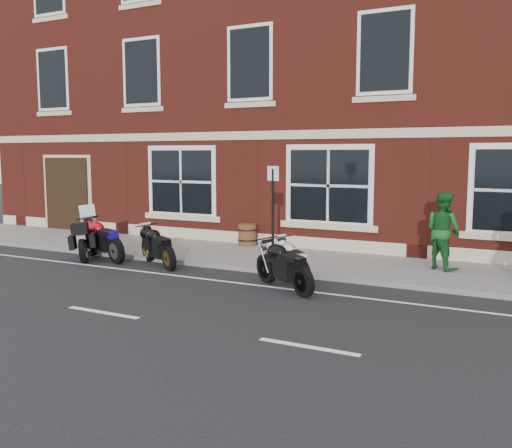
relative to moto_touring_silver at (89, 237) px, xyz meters
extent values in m
plane|color=black|center=(4.20, -1.05, -0.58)|extent=(80.00, 80.00, 0.00)
cube|color=slate|center=(4.20, 1.95, -0.52)|extent=(30.00, 3.00, 0.12)
cube|color=slate|center=(4.20, 0.37, -0.52)|extent=(30.00, 0.16, 0.12)
cube|color=maroon|center=(4.20, 9.45, 5.42)|extent=(24.00, 12.00, 12.00)
cylinder|color=black|center=(-0.39, 0.56, -0.25)|extent=(0.49, 0.62, 0.66)
cylinder|color=black|center=(0.47, -0.67, -0.25)|extent=(0.49, 0.62, 0.66)
cube|color=black|center=(0.01, -0.01, 0.10)|extent=(0.68, 0.82, 0.23)
ellipsoid|color=#B1B0B5|center=(-0.08, 0.11, 0.23)|extent=(0.64, 0.69, 0.33)
cube|color=black|center=(0.25, -0.35, 0.19)|extent=(0.55, 0.62, 0.10)
cube|color=silver|center=(-0.38, 0.54, 0.61)|extent=(0.38, 0.28, 0.46)
cylinder|color=black|center=(-0.18, 0.23, -0.23)|extent=(0.70, 0.38, 0.70)
cylinder|color=black|center=(1.29, -0.34, -0.23)|extent=(0.70, 0.38, 0.70)
cube|color=black|center=(0.50, -0.04, 0.14)|extent=(0.91, 0.56, 0.24)
ellipsoid|color=#B20712|center=(0.35, 0.02, 0.27)|extent=(0.71, 0.59, 0.35)
cube|color=black|center=(0.91, -0.19, 0.23)|extent=(0.66, 0.48, 0.11)
cylinder|color=black|center=(1.82, 0.32, -0.26)|extent=(0.61, 0.44, 0.63)
cylinder|color=black|center=(3.05, -0.43, -0.26)|extent=(0.61, 0.44, 0.63)
cube|color=black|center=(2.39, -0.03, 0.07)|extent=(0.80, 0.61, 0.22)
ellipsoid|color=black|center=(2.27, 0.05, 0.19)|extent=(0.66, 0.59, 0.32)
cube|color=black|center=(2.73, -0.24, 0.15)|extent=(0.60, 0.50, 0.10)
cylinder|color=black|center=(5.73, 0.41, -0.28)|extent=(0.50, 0.50, 0.59)
cylinder|color=black|center=(6.67, -0.52, -0.28)|extent=(0.50, 0.50, 0.59)
cube|color=black|center=(6.17, -0.02, 0.03)|extent=(0.67, 0.67, 0.20)
ellipsoid|color=#B7B7BC|center=(6.07, 0.07, 0.14)|extent=(0.60, 0.60, 0.29)
cube|color=black|center=(6.43, -0.28, 0.10)|extent=(0.52, 0.52, 0.09)
cylinder|color=black|center=(5.76, -0.50, -0.25)|extent=(0.61, 0.47, 0.65)
cylinder|color=black|center=(6.98, -1.31, -0.25)|extent=(0.61, 0.47, 0.65)
cube|color=black|center=(6.33, -0.88, 0.09)|extent=(0.81, 0.65, 0.22)
ellipsoid|color=black|center=(6.20, -0.80, 0.21)|extent=(0.67, 0.62, 0.32)
cube|color=black|center=(6.66, -1.10, 0.17)|extent=(0.61, 0.53, 0.10)
imported|color=#17501E|center=(9.04, 2.24, 0.47)|extent=(1.14, 1.09, 1.85)
cylinder|color=#4F2915|center=(3.22, 3.25, -0.13)|extent=(0.55, 0.55, 0.65)
cylinder|color=black|center=(3.22, 3.25, -0.29)|extent=(0.58, 0.58, 0.05)
cylinder|color=black|center=(3.22, 3.25, 0.02)|extent=(0.58, 0.58, 0.05)
cylinder|color=black|center=(5.40, 0.50, 0.73)|extent=(0.07, 0.07, 2.38)
cube|color=silver|center=(5.40, 0.50, 1.82)|extent=(0.34, 0.12, 0.35)
camera|label=1|loc=(11.29, -11.67, 2.28)|focal=40.00mm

